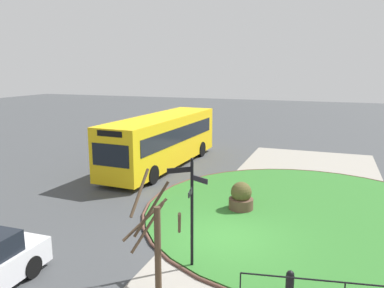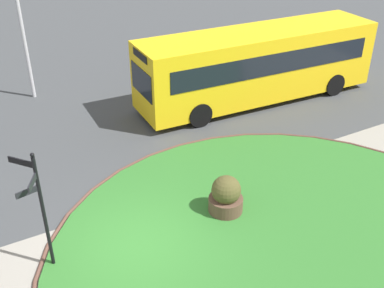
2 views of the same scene
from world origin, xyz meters
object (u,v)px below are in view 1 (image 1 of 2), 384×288
at_px(street_tree_bare, 156,245).
at_px(signpost_directional, 191,205).
at_px(bus_yellow, 162,140).
at_px(bollard_foreground, 290,287).
at_px(planter_near_signpost, 241,198).

bearing_deg(street_tree_bare, signpost_directional, -3.38).
bearing_deg(bus_yellow, bollard_foreground, 40.17).
xyz_separation_m(bollard_foreground, bus_yellow, (11.43, 8.78, 1.19)).
bearing_deg(bollard_foreground, bus_yellow, 37.53).
xyz_separation_m(bus_yellow, street_tree_bare, (-12.74, -5.73, 0.05)).
bearing_deg(bollard_foreground, planter_near_signpost, 24.00).
xyz_separation_m(bollard_foreground, street_tree_bare, (-1.31, 3.06, 1.24)).
height_order(signpost_directional, street_tree_bare, street_tree_bare).
height_order(bus_yellow, planter_near_signpost, bus_yellow).
bearing_deg(planter_near_signpost, street_tree_bare, 176.47).
xyz_separation_m(bollard_foreground, planter_near_signpost, (5.87, 2.61, 0.09)).
xyz_separation_m(signpost_directional, bus_yellow, (10.66, 5.85, -0.33)).
height_order(bus_yellow, street_tree_bare, street_tree_bare).
distance_m(signpost_directional, bollard_foreground, 3.39).
relative_size(bus_yellow, street_tree_bare, 3.08).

